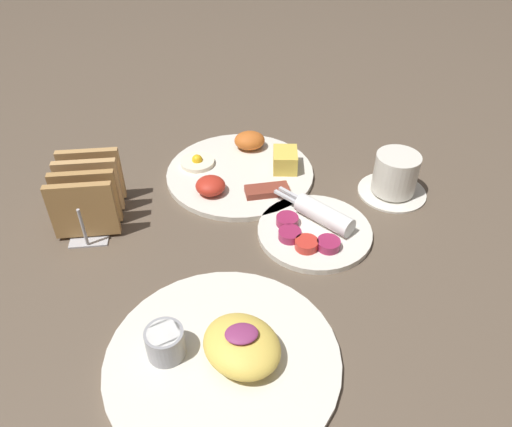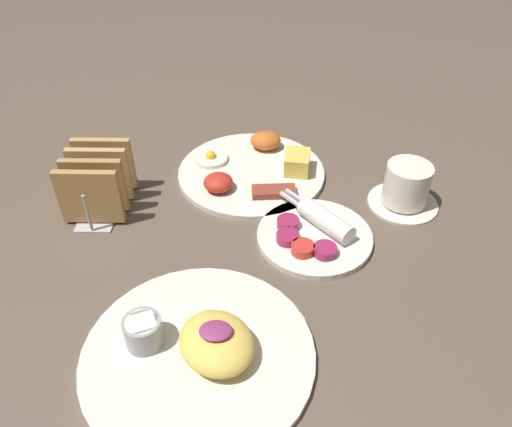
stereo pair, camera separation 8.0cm
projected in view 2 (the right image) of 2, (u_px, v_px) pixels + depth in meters
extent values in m
plane|color=brown|center=(213.00, 245.00, 0.78)|extent=(3.00, 3.00, 0.00)
cylinder|color=silver|center=(251.00, 173.00, 0.93)|extent=(0.27, 0.27, 0.01)
cube|color=#E5C64C|center=(297.00, 162.00, 0.92)|extent=(0.05, 0.06, 0.04)
ellipsoid|color=#C66023|center=(266.00, 141.00, 0.98)|extent=(0.06, 0.05, 0.03)
cylinder|color=#F4EACC|center=(211.00, 159.00, 0.95)|extent=(0.06, 0.06, 0.01)
sphere|color=yellow|center=(211.00, 156.00, 0.95)|extent=(0.02, 0.02, 0.02)
ellipsoid|color=red|center=(216.00, 182.00, 0.87)|extent=(0.05, 0.05, 0.03)
cube|color=brown|center=(274.00, 192.00, 0.87)|extent=(0.08, 0.04, 0.01)
cylinder|color=silver|center=(314.00, 237.00, 0.79)|extent=(0.18, 0.18, 0.01)
cylinder|color=#99234C|center=(288.00, 223.00, 0.80)|extent=(0.04, 0.04, 0.01)
cylinder|color=#99234C|center=(288.00, 237.00, 0.77)|extent=(0.04, 0.04, 0.01)
cylinder|color=red|center=(303.00, 248.00, 0.75)|extent=(0.04, 0.04, 0.01)
cylinder|color=#99234C|center=(325.00, 250.00, 0.75)|extent=(0.04, 0.04, 0.01)
cylinder|color=white|center=(326.00, 221.00, 0.79)|extent=(0.09, 0.10, 0.03)
cube|color=silver|center=(291.00, 200.00, 0.83)|extent=(0.04, 0.04, 0.00)
cube|color=silver|center=(296.00, 197.00, 0.84)|extent=(0.04, 0.04, 0.00)
cylinder|color=silver|center=(197.00, 355.00, 0.62)|extent=(0.29, 0.29, 0.01)
ellipsoid|color=#EAC651|center=(217.00, 343.00, 0.60)|extent=(0.13, 0.13, 0.04)
ellipsoid|color=#8C3366|center=(216.00, 331.00, 0.59)|extent=(0.04, 0.03, 0.01)
cylinder|color=#99999E|center=(143.00, 332.00, 0.62)|extent=(0.05, 0.05, 0.04)
cylinder|color=white|center=(142.00, 324.00, 0.61)|extent=(0.04, 0.04, 0.01)
cube|color=#B7B7BC|center=(103.00, 204.00, 0.86)|extent=(0.06, 0.15, 0.01)
cube|color=#AE8048|center=(89.00, 197.00, 0.79)|extent=(0.10, 0.01, 0.10)
cube|color=#AB7E45|center=(95.00, 185.00, 0.82)|extent=(0.10, 0.01, 0.10)
cube|color=tan|center=(100.00, 174.00, 0.84)|extent=(0.10, 0.01, 0.10)
cube|color=tan|center=(105.00, 163.00, 0.87)|extent=(0.10, 0.01, 0.10)
cylinder|color=#B7B7BC|center=(88.00, 213.00, 0.78)|extent=(0.01, 0.00, 0.07)
cylinder|color=#B7B7BC|center=(109.00, 163.00, 0.89)|extent=(0.01, 0.01, 0.07)
cylinder|color=silver|center=(403.00, 202.00, 0.86)|extent=(0.12, 0.12, 0.01)
cylinder|color=silver|center=(407.00, 184.00, 0.84)|extent=(0.08, 0.08, 0.07)
cylinder|color=#381E0F|center=(410.00, 169.00, 0.82)|extent=(0.06, 0.06, 0.01)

